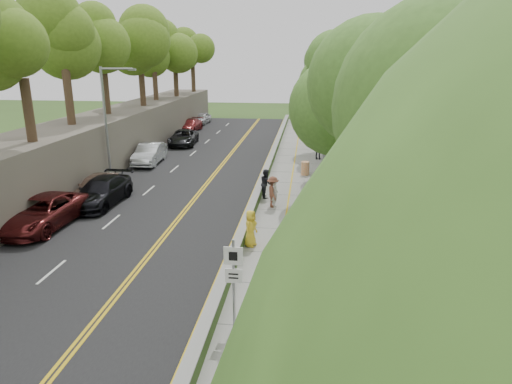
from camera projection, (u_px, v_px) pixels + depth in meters
name	position (u px, v px, depth m)	size (l,w,h in m)	color
ground	(221.00, 282.00, 18.32)	(140.00, 140.00, 0.00)	#33511E
road	(187.00, 180.00, 33.17)	(11.20, 66.00, 0.04)	black
sidewalk	(296.00, 183.00, 32.29)	(4.20, 66.00, 0.05)	gray
jersey_barrier	(264.00, 178.00, 32.46)	(0.42, 66.00, 0.60)	#75CE30
rock_embankment	(78.00, 150.00, 33.49)	(5.00, 66.00, 4.00)	#595147
chainlink_fence	(327.00, 171.00, 31.77)	(0.04, 66.00, 2.00)	slate
trees_embankment	(71.00, 28.00, 30.97)	(6.40, 66.00, 13.00)	#5A8122
trees_fenceside	(367.00, 83.00, 29.77)	(7.00, 66.00, 14.00)	#558B32
streetlight	(108.00, 117.00, 31.44)	(2.52, 0.22, 8.00)	gray
signpost	(234.00, 274.00, 14.76)	(0.62, 0.09, 3.10)	gray
construction_barrel	(305.00, 168.00, 34.26)	(0.62, 0.62, 1.01)	#F96600
concrete_block	(302.00, 245.00, 20.67)	(1.30, 0.98, 0.87)	gray
car_2	(42.00, 212.00, 23.82)	(2.69, 5.84, 1.62)	#4F1515
car_3	(101.00, 192.00, 27.49)	(2.22, 5.47, 1.59)	black
car_4	(96.00, 186.00, 28.72)	(1.81, 4.49, 1.53)	gray
car_5	(150.00, 154.00, 37.78)	(1.77, 5.07, 1.67)	silver
car_6	(183.00, 138.00, 45.58)	(2.48, 5.37, 1.49)	black
car_7	(190.00, 125.00, 53.76)	(1.98, 4.87, 1.41)	maroon
car_8	(202.00, 118.00, 59.53)	(1.69, 4.21, 1.43)	#BCBBBF
painter_0	(251.00, 228.00, 21.44)	(0.86, 0.56, 1.77)	yellow
painter_1	(275.00, 194.00, 26.87)	(0.61, 0.40, 1.68)	silver
painter_2	(266.00, 183.00, 28.73)	(0.89, 0.69, 1.83)	black
painter_3	(273.00, 192.00, 26.90)	(1.21, 0.69, 1.87)	brown
person_far	(318.00, 148.00, 39.23)	(1.12, 0.47, 1.91)	black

